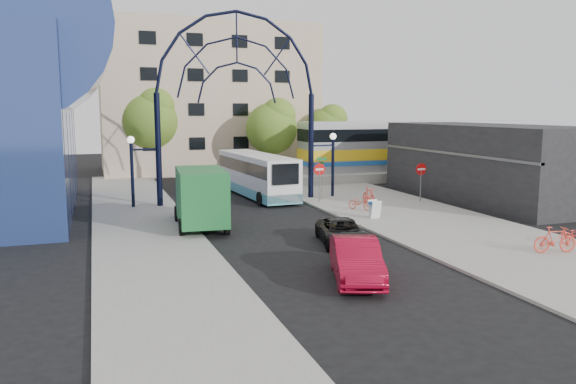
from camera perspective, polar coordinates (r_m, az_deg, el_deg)
name	(u,v)px	position (r m, az deg, el deg)	size (l,w,h in m)	color
ground	(321,256)	(23.42, 3.41, -6.47)	(120.00, 120.00, 0.00)	black
sidewalk_east	(433,223)	(30.56, 14.50, -3.09)	(8.00, 56.00, 0.12)	gray
plaza_west	(147,235)	(27.64, -14.11, -4.28)	(5.00, 50.00, 0.12)	gray
gateway_arch	(237,68)	(36.06, -5.19, 12.42)	(13.64, 0.44, 12.10)	black
stop_sign	(319,173)	(35.79, 3.21, 1.95)	(0.80, 0.07, 2.50)	slate
do_not_enter_sign	(421,173)	(36.86, 13.36, 1.89)	(0.76, 0.07, 2.48)	slate
street_name_sign	(322,170)	(36.48, 3.44, 2.29)	(0.70, 0.70, 2.80)	slate
sandwich_board	(375,207)	(30.89, 8.80, -1.51)	(0.55, 0.61, 0.99)	white
commercial_block_east	(486,162)	(39.71, 19.50, 2.85)	(6.00, 16.00, 5.00)	black
apartment_block	(206,99)	(56.90, -8.34, 9.31)	(20.00, 12.10, 14.00)	tan
train_platform	(434,173)	(51.92, 14.63, 1.93)	(32.00, 5.00, 0.80)	gray
train_car	(435,145)	(51.71, 14.73, 4.68)	(25.10, 3.05, 4.20)	#B7B7BC
tree_north_a	(273,126)	(49.14, -1.52, 6.76)	(4.48, 4.48, 7.00)	#382314
tree_north_b	(151,118)	(51.07, -13.77, 7.33)	(5.12, 5.12, 8.00)	#382314
tree_north_c	(328,128)	(53.11, 4.04, 6.51)	(4.16, 4.16, 6.50)	#382314
city_bus	(256,174)	(39.15, -3.25, 1.81)	(3.09, 10.76, 2.92)	white
green_truck	(200,198)	(28.82, -8.93, -0.61)	(2.75, 6.27, 3.09)	black
black_suv	(342,232)	(25.24, 5.52, -4.07)	(1.89, 4.11, 1.14)	black
red_sedan	(356,260)	(20.11, 6.94, -6.85)	(1.56, 4.47, 1.47)	maroon
bike_near_a	(360,203)	(33.37, 7.35, -1.10)	(0.56, 1.60, 0.84)	#F45030
bike_near_b	(369,196)	(35.35, 8.22, -0.38)	(0.51, 1.81, 1.08)	#F13B30
bike_far_a	(575,234)	(27.99, 27.16, -3.80)	(0.56, 1.59, 0.84)	#EE362F
bike_far_b	(555,240)	(25.74, 25.49, -4.39)	(0.52, 1.84, 1.10)	#E23F2D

